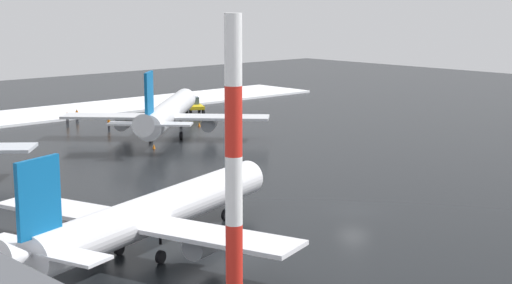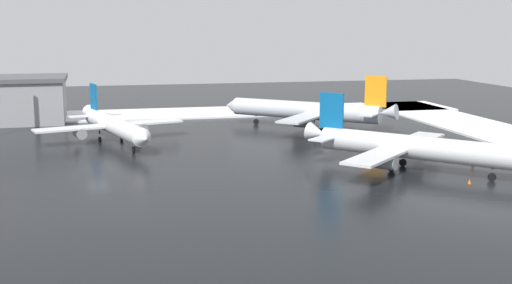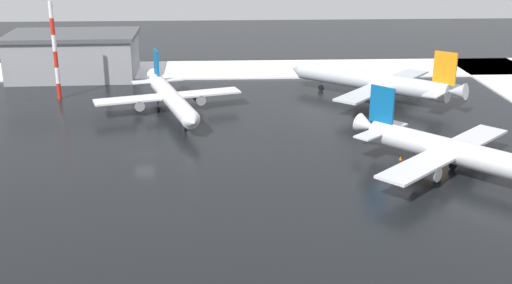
% 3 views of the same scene
% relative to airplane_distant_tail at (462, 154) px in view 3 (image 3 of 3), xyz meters
% --- Properties ---
extents(ground_plane, '(240.00, 240.00, 0.00)m').
position_rel_airplane_distant_tail_xyz_m(ground_plane, '(39.39, -9.89, -3.10)').
color(ground_plane, black).
extents(snow_bank_far, '(152.00, 16.00, 0.36)m').
position_rel_airplane_distant_tail_xyz_m(snow_bank_far, '(39.39, -59.89, -2.91)').
color(snow_bank_far, white).
rests_on(snow_bank_far, ground_plane).
extents(airplane_distant_tail, '(24.24, 25.12, 9.37)m').
position_rel_airplane_distant_tail_xyz_m(airplane_distant_tail, '(0.00, 0.00, 0.00)').
color(airplane_distant_tail, silver).
rests_on(airplane_distant_tail, ground_plane).
extents(airplane_far_rear, '(23.80, 28.26, 8.58)m').
position_rel_airplane_distant_tail_xyz_m(airplane_far_rear, '(37.15, -28.56, -0.26)').
color(airplane_far_rear, white).
rests_on(airplane_far_rear, ground_plane).
extents(airplane_parked_portside, '(27.54, 25.35, 9.94)m').
position_rel_airplane_distant_tail_xyz_m(airplane_parked_portside, '(2.73, -35.61, 0.19)').
color(airplane_parked_portside, silver).
rests_on(airplane_parked_portside, ground_plane).
extents(antenna_mast, '(0.70, 0.70, 16.91)m').
position_rel_airplane_distant_tail_xyz_m(antenna_mast, '(57.44, -38.90, 5.36)').
color(antenna_mast, red).
rests_on(antenna_mast, ground_plane).
extents(cargo_hangar, '(25.38, 15.63, 8.80)m').
position_rel_airplane_distant_tail_xyz_m(cargo_hangar, '(58.20, -55.28, 1.35)').
color(cargo_hangar, gray).
rests_on(cargo_hangar, ground_plane).
extents(traffic_cone_mid_line, '(0.36, 0.36, 0.55)m').
position_rel_airplane_distant_tail_xyz_m(traffic_cone_mid_line, '(5.60, -6.26, -2.82)').
color(traffic_cone_mid_line, orange).
rests_on(traffic_cone_mid_line, ground_plane).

